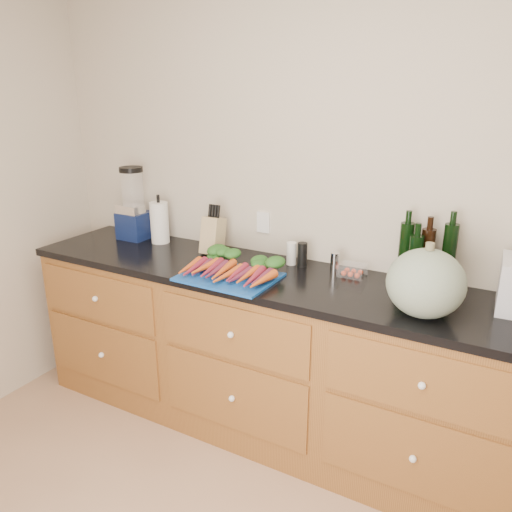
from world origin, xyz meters
The scene contains 14 objects.
wall_back centered at (0.00, 1.62, 1.30)m, with size 4.10×0.05×2.60m, color beige.
cabinets centered at (0.00, 1.30, 0.45)m, with size 3.60×0.64×0.90m.
countertop centered at (0.00, 1.30, 0.92)m, with size 3.64×0.62×0.04m, color black.
cutting_board centered at (-0.55, 1.14, 0.95)m, with size 0.47×0.36×0.01m, color #1249A0.
carrots centered at (-0.55, 1.18, 0.98)m, with size 0.49×0.34×0.07m.
squash centered at (0.39, 1.16, 1.09)m, with size 0.32×0.32×0.29m, color slate.
blender_appliance centered at (-1.45, 1.46, 1.14)m, with size 0.18×0.18×0.45m.
paper_towel centered at (-1.25, 1.46, 1.07)m, with size 0.11×0.11×0.25m, color white.
knife_block centered at (-0.85, 1.44, 1.05)m, with size 0.11×0.11×0.21m, color tan.
grinder_salt centered at (-0.37, 1.48, 1.00)m, with size 0.05×0.05×0.12m, color silver.
grinder_pepper centered at (-0.30, 1.48, 1.01)m, with size 0.05×0.05×0.13m, color black.
canister_chrome centered at (-0.12, 1.48, 0.99)m, with size 0.05×0.05×0.11m, color silver.
tomato_box centered at (-0.02, 1.47, 0.97)m, with size 0.13×0.11×0.06m, color white.
bottles centered at (0.32, 1.51, 1.09)m, with size 0.27×0.14×0.32m.
Camera 1 is at (0.70, -0.85, 1.85)m, focal length 35.00 mm.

